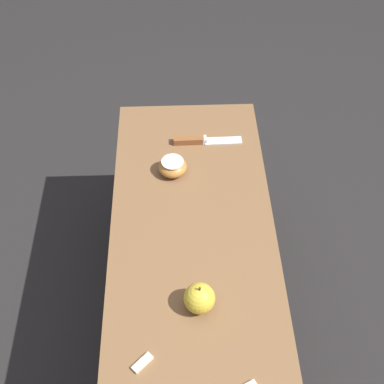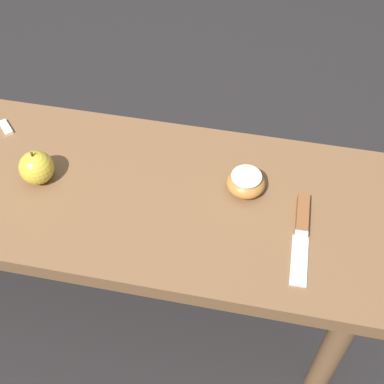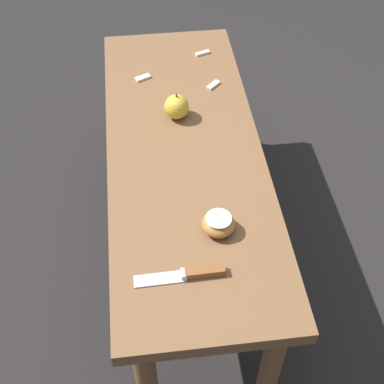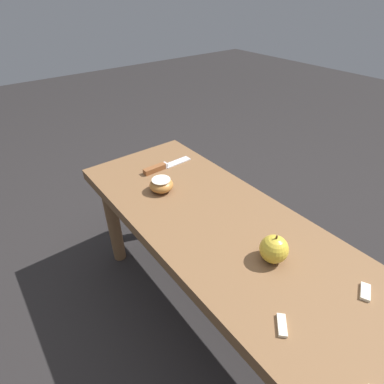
# 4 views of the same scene
# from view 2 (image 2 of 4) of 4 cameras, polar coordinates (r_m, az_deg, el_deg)

# --- Properties ---
(ground_plane) EXTENTS (8.00, 8.00, 0.00)m
(ground_plane) POSITION_cam_2_polar(r_m,az_deg,el_deg) (1.55, -7.24, -10.44)
(ground_plane) COLOR black
(wooden_bench) EXTENTS (1.20, 0.43, 0.47)m
(wooden_bench) POSITION_cam_2_polar(r_m,az_deg,el_deg) (1.21, -9.11, -1.33)
(wooden_bench) COLOR brown
(wooden_bench) RESTS_ON ground_plane
(knife) EXTENTS (0.03, 0.21, 0.02)m
(knife) POSITION_cam_2_polar(r_m,az_deg,el_deg) (1.09, 11.61, -3.66)
(knife) COLOR silver
(knife) RESTS_ON wooden_bench
(apple_whole) EXTENTS (0.07, 0.07, 0.08)m
(apple_whole) POSITION_cam_2_polar(r_m,az_deg,el_deg) (1.17, -16.26, 2.52)
(apple_whole) COLOR gold
(apple_whole) RESTS_ON wooden_bench
(apple_cut) EXTENTS (0.08, 0.08, 0.05)m
(apple_cut) POSITION_cam_2_polar(r_m,az_deg,el_deg) (1.12, 5.76, 1.00)
(apple_cut) COLOR #B27233
(apple_cut) RESTS_ON wooden_bench
(apple_slice_near_bowl) EXTENTS (0.05, 0.05, 0.01)m
(apple_slice_near_bowl) POSITION_cam_2_polar(r_m,az_deg,el_deg) (1.33, -19.25, 6.51)
(apple_slice_near_bowl) COLOR silver
(apple_slice_near_bowl) RESTS_ON wooden_bench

